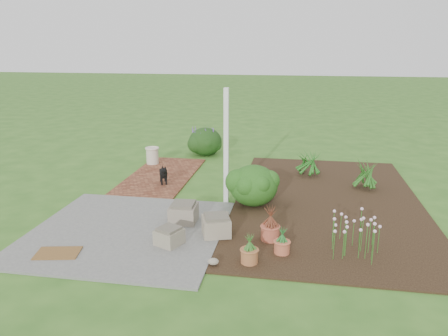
% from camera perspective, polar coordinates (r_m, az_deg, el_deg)
% --- Properties ---
extents(ground, '(80.00, 80.00, 0.00)m').
position_cam_1_polar(ground, '(9.58, -1.59, -4.62)').
color(ground, '#32621F').
rests_on(ground, ground).
extents(concrete_patio, '(3.50, 3.50, 0.04)m').
position_cam_1_polar(concrete_patio, '(8.37, -12.52, -8.03)').
color(concrete_patio, '#61615F').
rests_on(concrete_patio, ground).
extents(brick_path, '(1.60, 3.50, 0.04)m').
position_cam_1_polar(brick_path, '(11.60, -8.14, -0.97)').
color(brick_path, brown).
rests_on(brick_path, ground).
extents(garden_bed, '(4.00, 7.00, 0.03)m').
position_cam_1_polar(garden_bed, '(9.90, 13.37, -4.28)').
color(garden_bed, black).
rests_on(garden_bed, ground).
extents(veranda_post, '(0.10, 0.10, 2.50)m').
position_cam_1_polar(veranda_post, '(9.26, 0.29, 2.74)').
color(veranda_post, white).
rests_on(veranda_post, ground).
extents(stone_trough_near, '(0.53, 0.53, 0.27)m').
position_cam_1_polar(stone_trough_near, '(7.64, -7.17, -8.92)').
color(stone_trough_near, gray).
rests_on(stone_trough_near, concrete_patio).
extents(stone_trough_mid, '(0.61, 0.61, 0.32)m').
position_cam_1_polar(stone_trough_mid, '(7.92, -1.02, -7.62)').
color(stone_trough_mid, gray).
rests_on(stone_trough_mid, concrete_patio).
extents(stone_trough_far, '(0.51, 0.51, 0.33)m').
position_cam_1_polar(stone_trough_far, '(8.50, -5.31, -5.94)').
color(stone_trough_far, '#726B59').
rests_on(stone_trough_far, concrete_patio).
extents(coir_doormat, '(0.77, 0.58, 0.02)m').
position_cam_1_polar(coir_doormat, '(7.81, -20.89, -10.33)').
color(coir_doormat, brown).
rests_on(coir_doormat, concrete_patio).
extents(black_dog, '(0.30, 0.51, 0.46)m').
position_cam_1_polar(black_dog, '(10.76, -7.92, -0.68)').
color(black_dog, black).
rests_on(black_dog, brick_path).
extents(cream_ceramic_urn, '(0.42, 0.42, 0.46)m').
position_cam_1_polar(cream_ceramic_urn, '(12.65, -9.34, 1.59)').
color(cream_ceramic_urn, beige).
rests_on(cream_ceramic_urn, brick_path).
extents(evergreen_shrub, '(1.26, 1.26, 0.88)m').
position_cam_1_polar(evergreen_shrub, '(9.34, 3.87, -2.14)').
color(evergreen_shrub, '#1B430B').
rests_on(evergreen_shrub, garden_bed).
extents(agapanthus_clump_back, '(1.02, 1.02, 0.82)m').
position_cam_1_polar(agapanthus_clump_back, '(10.86, 18.03, -0.47)').
color(agapanthus_clump_back, '#123F14').
rests_on(agapanthus_clump_back, garden_bed).
extents(agapanthus_clump_front, '(1.13, 1.13, 0.79)m').
position_cam_1_polar(agapanthus_clump_front, '(11.62, 10.98, 1.00)').
color(agapanthus_clump_front, '#133C12').
rests_on(agapanthus_clump_front, garden_bed).
extents(pink_flower_patch, '(1.15, 1.15, 0.64)m').
position_cam_1_polar(pink_flower_patch, '(7.60, 16.73, -8.15)').
color(pink_flower_patch, '#113D0F').
rests_on(pink_flower_patch, garden_bed).
extents(terracotta_pot_bronze, '(0.38, 0.38, 0.26)m').
position_cam_1_polar(terracotta_pot_bronze, '(7.80, 6.05, -8.41)').
color(terracotta_pot_bronze, '#B0533B').
rests_on(terracotta_pot_bronze, garden_bed).
extents(terracotta_pot_small_left, '(0.31, 0.31, 0.21)m').
position_cam_1_polar(terracotta_pot_small_left, '(7.37, 7.58, -10.20)').
color(terracotta_pot_small_left, '#B75D3E').
rests_on(terracotta_pot_small_left, garden_bed).
extents(terracotta_pot_small_right, '(0.35, 0.35, 0.23)m').
position_cam_1_polar(terracotta_pot_small_right, '(7.03, 3.34, -11.38)').
color(terracotta_pot_small_right, '#9F5E35').
rests_on(terracotta_pot_small_right, garden_bed).
extents(purple_flowering_bush, '(1.23, 1.23, 0.88)m').
position_cam_1_polar(purple_flowering_bush, '(13.64, -2.47, 3.56)').
color(purple_flowering_bush, black).
rests_on(purple_flowering_bush, ground).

